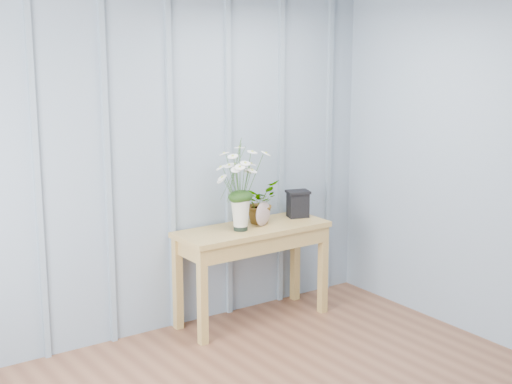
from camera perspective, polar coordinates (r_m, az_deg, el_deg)
room_shell at (r=4.41m, az=-0.99°, el=8.51°), size 4.00×4.50×2.50m
sideboard at (r=5.98m, az=-0.27°, el=-3.61°), size 1.20×0.45×0.75m
daisy_vase at (r=5.76m, az=-1.14°, el=1.18°), size 0.47×0.36×0.66m
spider_plant at (r=6.04m, az=0.24°, el=-0.74°), size 0.38×0.36×0.33m
felt_disc_vessel at (r=5.96m, az=0.51°, el=-1.58°), size 0.20×0.12×0.19m
carved_box at (r=6.23m, az=3.06°, el=-0.85°), size 0.21×0.18×0.21m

